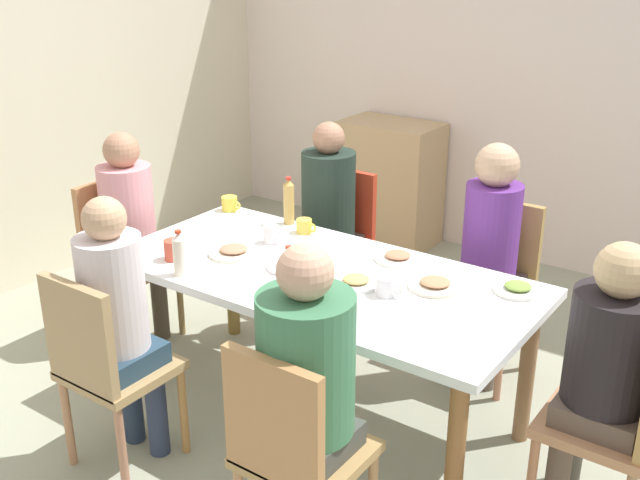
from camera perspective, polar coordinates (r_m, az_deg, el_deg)
name	(u,v)px	position (r m, az deg, el deg)	size (l,w,h in m)	color
ground_plane	(320,411)	(3.69, 0.00, -12.88)	(5.76, 5.76, 0.00)	gray
wall_back	(531,71)	(5.26, 15.75, 12.21)	(5.04, 0.12, 2.60)	silver
dining_table	(320,288)	(3.36, 0.00, -3.64)	(1.91, 0.91, 0.73)	white
chair_0	(336,239)	(4.30, 1.23, 0.09)	(0.40, 0.40, 0.90)	red
person_0	(327,209)	(4.16, 0.55, 2.35)	(0.30, 0.30, 1.21)	brown
chair_1	(293,449)	(2.61, -2.10, -15.54)	(0.40, 0.40, 0.90)	#AB8650
person_1	(308,379)	(2.54, -0.94, -10.50)	(0.33, 0.33, 1.23)	#46423E
chair_2	(122,251)	(4.27, -14.81, -0.83)	(0.40, 0.40, 0.90)	#AD8053
person_2	(130,221)	(4.13, -14.24, 1.38)	(0.30, 0.30, 1.19)	brown
chair_3	(493,279)	(3.89, 13.00, -2.91)	(0.40, 0.40, 0.90)	#AA795B
person_3	(489,244)	(3.73, 12.72, -0.33)	(0.30, 0.30, 1.23)	brown
chair_4	(624,416)	(2.97, 22.08, -12.28)	(0.40, 0.40, 0.90)	#B27C55
person_4	(605,363)	(2.89, 20.85, -8.69)	(0.31, 0.31, 1.16)	brown
chair_5	(104,363)	(3.19, -16.08, -8.94)	(0.40, 0.40, 0.90)	tan
person_5	(117,313)	(3.16, -15.13, -5.35)	(0.30, 0.30, 1.20)	#25344B
plate_0	(234,251)	(3.53, -6.57, -0.87)	(0.24, 0.24, 0.04)	silver
plate_1	(435,285)	(3.21, 8.73, -3.37)	(0.23, 0.23, 0.04)	beige
plate_2	(290,265)	(3.36, -2.30, -1.94)	(0.21, 0.21, 0.04)	white
plate_3	(398,257)	(3.46, 5.92, -1.32)	(0.21, 0.21, 0.04)	white
plate_4	(518,289)	(3.24, 14.78, -3.60)	(0.20, 0.20, 0.04)	white
plate_5	(356,282)	(3.20, 2.75, -3.20)	(0.20, 0.20, 0.04)	white
cup_0	(271,234)	(3.64, -3.70, 0.43)	(0.11, 0.08, 0.08)	white
cup_1	(174,250)	(3.50, -11.03, -0.75)	(0.12, 0.09, 0.09)	#C54935
cup_2	(387,286)	(3.11, 5.09, -3.51)	(0.12, 0.08, 0.08)	white
cup_3	(319,277)	(3.17, -0.06, -2.81)	(0.12, 0.09, 0.09)	#DBC055
cup_4	(230,204)	(4.10, -6.86, 2.76)	(0.12, 0.09, 0.08)	yellow
cup_5	(305,226)	(3.76, -1.18, 1.07)	(0.11, 0.08, 0.07)	#EBC248
bottle_0	(179,254)	(3.31, -10.62, -1.06)	(0.06, 0.06, 0.21)	silver
bottle_1	(289,202)	(3.86, -2.38, 2.92)	(0.06, 0.06, 0.25)	tan
bottle_2	(289,269)	(3.14, -2.39, -2.19)	(0.05, 0.05, 0.19)	red
side_cabinet	(389,183)	(5.55, 5.28, 4.34)	(0.70, 0.44, 0.90)	tan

